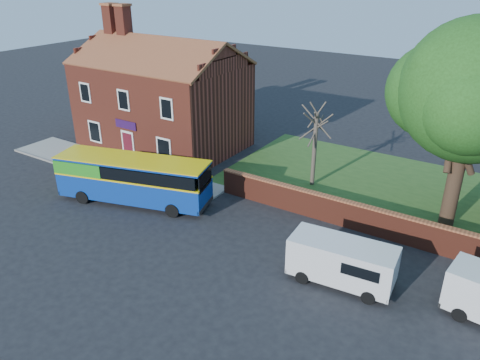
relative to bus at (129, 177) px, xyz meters
The scene contains 10 objects.
ground 3.86m from the bus, 51.98° to the right, with size 120.00×120.00×0.00m, color black.
pavement 5.91m from the bus, 148.29° to the left, with size 18.00×3.50×0.12m, color gray.
kerb 5.24m from the bus, 165.61° to the left, with size 18.00×0.15×0.14m, color slate.
grass_strip 18.36m from the bus, 34.05° to the left, with size 26.00×12.00×0.04m, color #426B28.
shop_building 10.16m from the bus, 119.11° to the left, with size 12.30×8.13×10.50m.
boundary_wall 15.76m from the bus, 15.64° to the left, with size 22.00×0.38×1.60m.
bus is the anchor object (origin of this frame).
van_near 13.98m from the bus, ahead, with size 4.88×2.28×2.08m.
large_tree 19.61m from the bus, 24.67° to the left, with size 9.24×7.31×11.27m.
bare_tree 11.83m from the bus, 44.49° to the left, with size 2.01×2.39×5.36m.
Camera 1 is at (17.46, -15.22, 13.34)m, focal length 35.00 mm.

